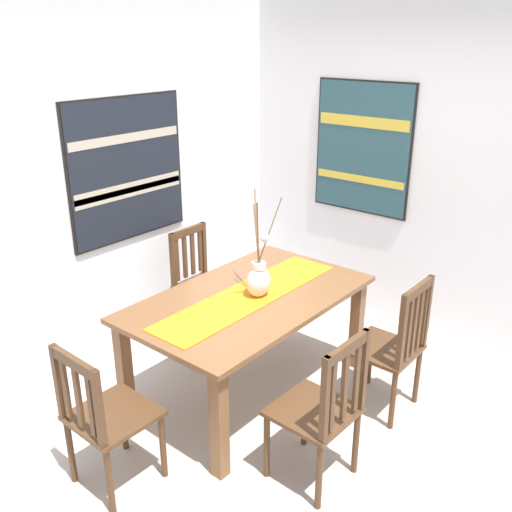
% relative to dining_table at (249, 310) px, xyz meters
% --- Properties ---
extents(ground_plane, '(6.40, 6.40, 0.03)m').
position_rel_dining_table_xyz_m(ground_plane, '(-0.19, -0.57, -0.65)').
color(ground_plane, '#B2A89E').
extents(wall_back, '(6.40, 0.12, 2.70)m').
position_rel_dining_table_xyz_m(wall_back, '(-0.19, 1.29, 0.72)').
color(wall_back, silver).
rests_on(wall_back, ground_plane).
extents(wall_side, '(0.12, 6.40, 2.70)m').
position_rel_dining_table_xyz_m(wall_side, '(1.67, -0.57, 0.72)').
color(wall_side, silver).
rests_on(wall_side, ground_plane).
extents(dining_table, '(1.66, 0.99, 0.74)m').
position_rel_dining_table_xyz_m(dining_table, '(0.00, 0.00, 0.00)').
color(dining_table, brown).
rests_on(dining_table, ground_plane).
extents(table_runner, '(1.53, 0.36, 0.01)m').
position_rel_dining_table_xyz_m(table_runner, '(0.00, 0.00, 0.11)').
color(table_runner, orange).
rests_on(table_runner, dining_table).
extents(centerpiece_vase, '(0.29, 0.26, 0.70)m').
position_rel_dining_table_xyz_m(centerpiece_vase, '(0.04, -0.05, 0.24)').
color(centerpiece_vase, silver).
rests_on(centerpiece_vase, dining_table).
extents(chair_0, '(0.42, 0.42, 0.95)m').
position_rel_dining_table_xyz_m(chair_0, '(0.43, -0.86, -0.14)').
color(chair_0, '#4C301C').
rests_on(chair_0, ground_plane).
extents(chair_1, '(0.43, 0.43, 0.89)m').
position_rel_dining_table_xyz_m(chair_1, '(-1.19, 0.01, -0.17)').
color(chair_1, '#4C301C').
rests_on(chair_1, ground_plane).
extents(chair_2, '(0.43, 0.43, 0.94)m').
position_rel_dining_table_xyz_m(chair_2, '(-0.42, -0.87, -0.15)').
color(chair_2, '#4C301C').
rests_on(chair_2, ground_plane).
extents(chair_3, '(0.43, 0.43, 0.90)m').
position_rel_dining_table_xyz_m(chair_3, '(0.39, 0.85, -0.16)').
color(chair_3, '#4C301C').
rests_on(chair_3, ground_plane).
extents(painting_on_back_wall, '(1.06, 0.05, 1.08)m').
position_rel_dining_table_xyz_m(painting_on_back_wall, '(0.03, 1.22, 0.78)').
color(painting_on_back_wall, black).
extents(painting_on_side_wall, '(0.05, 0.88, 1.09)m').
position_rel_dining_table_xyz_m(painting_on_side_wall, '(1.61, 0.11, 0.84)').
color(painting_on_side_wall, black).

